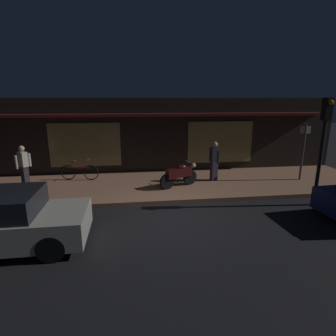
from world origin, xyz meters
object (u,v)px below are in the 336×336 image
Objects in this scene: bicycle_parked at (79,172)px; person_bystander at (214,160)px; motorcycle at (180,174)px; sign_post at (303,149)px; person_photographer at (24,166)px; traffic_light_pole at (324,133)px.

bicycle_parked is 0.98× the size of person_bystander.
sign_post is (5.35, 0.27, 0.86)m from motorcycle.
bicycle_parked is at bearing 172.80° from sign_post.
motorcycle is at bearing -19.62° from bicycle_parked.
person_photographer and person_bystander have the same top height.
motorcycle is 0.44× the size of traffic_light_pole.
traffic_light_pole is (4.34, -2.16, 1.83)m from motorcycle.
person_bystander is (7.65, -0.02, 0.00)m from person_photographer.
person_photographer is (-1.92, -0.79, 0.52)m from bicycle_parked.
traffic_light_pole reaches higher than bicycle_parked.
person_photographer is (-6.05, 0.68, 0.38)m from motorcycle.
bicycle_parked is at bearing 160.38° from motorcycle.
person_bystander is 0.70× the size of sign_post.
motorcycle is 0.97× the size of bicycle_parked.
person_photographer is at bearing 177.95° from sign_post.
bicycle_parked is 9.60m from sign_post.
motorcycle is 0.66× the size of sign_post.
traffic_light_pole is at bearing -23.21° from bicycle_parked.
traffic_light_pole reaches higher than sign_post.
person_bystander is 0.46× the size of traffic_light_pole.
person_photographer is 1.00× the size of person_bystander.
sign_post is (9.47, -1.20, 1.00)m from bicycle_parked.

